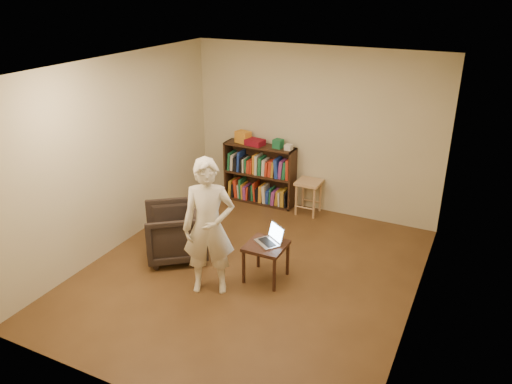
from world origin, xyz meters
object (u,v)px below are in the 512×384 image
at_px(side_table, 266,250).
at_px(laptop, 271,238).
at_px(armchair, 175,232).
at_px(bookshelf, 260,177).
at_px(stool, 309,187).
at_px(person, 209,227).

xyz_separation_m(side_table, laptop, (0.03, 0.08, 0.14)).
bearing_deg(armchair, side_table, 54.02).
distance_m(bookshelf, stool, 0.89).
bearing_deg(side_table, laptop, 67.43).
relative_size(armchair, laptop, 1.98).
xyz_separation_m(bookshelf, laptop, (1.12, -2.02, 0.10)).
xyz_separation_m(bookshelf, side_table, (1.09, -2.09, -0.04)).
height_order(bookshelf, laptop, bookshelf).
height_order(side_table, laptop, laptop).
xyz_separation_m(laptop, person, (-0.54, -0.57, 0.29)).
bearing_deg(person, laptop, 21.59).
bearing_deg(stool, person, -96.87).
distance_m(stool, armchair, 2.34).
distance_m(bookshelf, person, 2.68).
height_order(stool, person, person).
bearing_deg(side_table, armchair, -178.94).
bearing_deg(bookshelf, stool, -4.13).
xyz_separation_m(bookshelf, stool, (0.89, -0.06, 0.00)).
bearing_deg(armchair, laptop, 57.17).
height_order(bookshelf, armchair, bookshelf).
bearing_deg(bookshelf, laptop, -61.00).
height_order(laptop, person, person).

